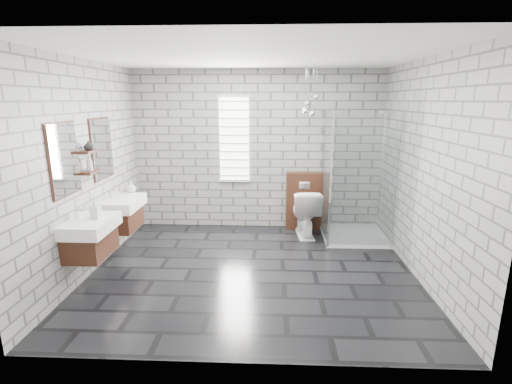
# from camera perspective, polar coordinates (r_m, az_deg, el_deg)

# --- Properties ---
(floor) EXTENTS (4.20, 3.60, 0.02)m
(floor) POSITION_cam_1_polar(r_m,az_deg,el_deg) (5.04, -0.57, -12.01)
(floor) COLOR black
(floor) RESTS_ON ground
(ceiling) EXTENTS (4.20, 3.60, 0.02)m
(ceiling) POSITION_cam_1_polar(r_m,az_deg,el_deg) (4.56, -0.66, 20.39)
(ceiling) COLOR white
(ceiling) RESTS_ON wall_back
(wall_back) EXTENTS (4.20, 0.02, 2.70)m
(wall_back) POSITION_cam_1_polar(r_m,az_deg,el_deg) (6.40, 0.26, 6.34)
(wall_back) COLOR #9F9F9A
(wall_back) RESTS_ON floor
(wall_front) EXTENTS (4.20, 0.02, 2.70)m
(wall_front) POSITION_cam_1_polar(r_m,az_deg,el_deg) (2.86, -2.57, -3.34)
(wall_front) COLOR #9F9F9A
(wall_front) RESTS_ON floor
(wall_left) EXTENTS (0.02, 3.60, 2.70)m
(wall_left) POSITION_cam_1_polar(r_m,az_deg,el_deg) (5.17, -24.69, 3.24)
(wall_left) COLOR #9F9F9A
(wall_left) RESTS_ON floor
(wall_right) EXTENTS (0.02, 3.60, 2.70)m
(wall_right) POSITION_cam_1_polar(r_m,az_deg,el_deg) (4.97, 24.50, 2.86)
(wall_right) COLOR #9F9F9A
(wall_right) RESTS_ON floor
(vanity_left) EXTENTS (0.47, 0.70, 1.57)m
(vanity_left) POSITION_cam_1_polar(r_m,az_deg,el_deg) (4.78, -24.52, -4.90)
(vanity_left) COLOR #422214
(vanity_left) RESTS_ON wall_left
(vanity_right) EXTENTS (0.47, 0.70, 1.57)m
(vanity_right) POSITION_cam_1_polar(r_m,az_deg,el_deg) (5.60, -20.22, -1.84)
(vanity_right) COLOR #422214
(vanity_right) RESTS_ON wall_left
(shelf_lower) EXTENTS (0.14, 0.30, 0.03)m
(shelf_lower) POSITION_cam_1_polar(r_m,az_deg,el_deg) (5.10, -24.10, 2.81)
(shelf_lower) COLOR #422214
(shelf_lower) RESTS_ON wall_left
(shelf_upper) EXTENTS (0.14, 0.30, 0.03)m
(shelf_upper) POSITION_cam_1_polar(r_m,az_deg,el_deg) (5.06, -24.39, 5.70)
(shelf_upper) COLOR #422214
(shelf_upper) RESTS_ON wall_left
(window) EXTENTS (0.56, 0.05, 1.48)m
(window) POSITION_cam_1_polar(r_m,az_deg,el_deg) (6.38, -3.38, 8.10)
(window) COLOR white
(window) RESTS_ON wall_back
(cistern_panel) EXTENTS (0.60, 0.20, 1.00)m
(cistern_panel) POSITION_cam_1_polar(r_m,az_deg,el_deg) (6.48, 7.30, -1.35)
(cistern_panel) COLOR #422214
(cistern_panel) RESTS_ON floor
(flush_plate) EXTENTS (0.18, 0.01, 0.12)m
(flush_plate) POSITION_cam_1_polar(r_m,az_deg,el_deg) (6.30, 7.46, 1.03)
(flush_plate) COLOR silver
(flush_plate) RESTS_ON cistern_panel
(shower_enclosure) EXTENTS (1.00, 1.00, 2.03)m
(shower_enclosure) POSITION_cam_1_polar(r_m,az_deg,el_deg) (6.09, 14.29, -2.65)
(shower_enclosure) COLOR white
(shower_enclosure) RESTS_ON floor
(pendant_cluster) EXTENTS (0.26, 0.26, 0.75)m
(pendant_cluster) POSITION_cam_1_polar(r_m,az_deg,el_deg) (5.93, 8.17, 12.94)
(pendant_cluster) COLOR silver
(pendant_cluster) RESTS_ON ceiling
(toilet) EXTENTS (0.50, 0.80, 0.79)m
(toilet) POSITION_cam_1_polar(r_m,az_deg,el_deg) (6.20, 7.51, -3.09)
(toilet) COLOR white
(toilet) RESTS_ON floor
(soap_bottle_a) EXTENTS (0.11, 0.11, 0.22)m
(soap_bottle_a) POSITION_cam_1_polar(r_m,az_deg,el_deg) (4.73, -23.48, -2.43)
(soap_bottle_a) COLOR #B2B2B2
(soap_bottle_a) RESTS_ON vanity_left
(soap_bottle_b) EXTENTS (0.14, 0.14, 0.16)m
(soap_bottle_b) POSITION_cam_1_polar(r_m,az_deg,el_deg) (5.86, -18.65, 0.73)
(soap_bottle_b) COLOR #B2B2B2
(soap_bottle_b) RESTS_ON vanity_right
(soap_bottle_c) EXTENTS (0.09, 0.09, 0.20)m
(soap_bottle_c) POSITION_cam_1_polar(r_m,az_deg,el_deg) (5.05, -24.26, 4.06)
(soap_bottle_c) COLOR #B2B2B2
(soap_bottle_c) RESTS_ON shelf_lower
(vase) EXTENTS (0.12, 0.12, 0.12)m
(vase) POSITION_cam_1_polar(r_m,az_deg,el_deg) (5.05, -24.37, 6.54)
(vase) COLOR #B2B2B2
(vase) RESTS_ON shelf_upper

